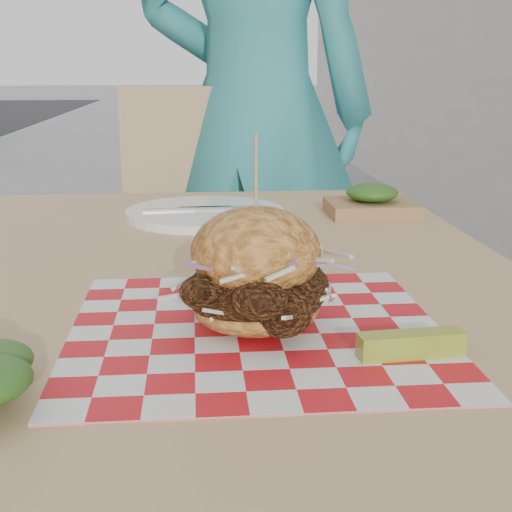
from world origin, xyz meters
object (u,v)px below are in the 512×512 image
(diner, at_px, (254,111))
(sandwich, at_px, (256,277))
(patio_chair, at_px, (204,242))
(patio_table, at_px, (211,333))

(diner, bearing_deg, sandwich, 105.99)
(patio_chair, height_order, sandwich, patio_chair)
(patio_chair, bearing_deg, diner, 43.37)
(diner, height_order, patio_chair, diner)
(patio_chair, bearing_deg, sandwich, -85.35)
(patio_table, bearing_deg, patio_chair, 89.70)
(sandwich, bearing_deg, diner, 85.26)
(diner, height_order, patio_table, diner)
(patio_table, relative_size, patio_chair, 1.26)
(patio_table, distance_m, patio_chair, 0.98)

